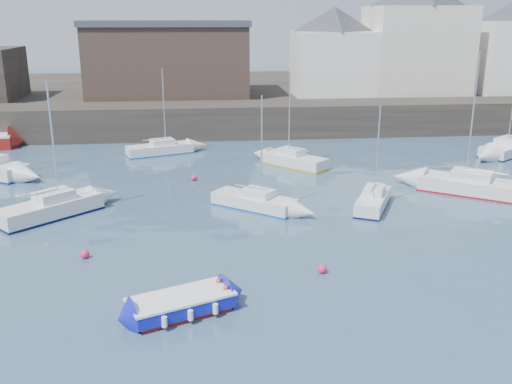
{
  "coord_description": "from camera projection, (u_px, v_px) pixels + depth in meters",
  "views": [
    {
      "loc": [
        -3.01,
        -18.0,
        10.86
      ],
      "look_at": [
        0.0,
        12.0,
        1.5
      ],
      "focal_mm": 40.0,
      "sensor_mm": 36.0,
      "label": 1
    }
  ],
  "objects": [
    {
      "name": "sailboat_g",
      "position": [
        511.0,
        148.0,
        46.72
      ],
      "size": [
        6.87,
        5.77,
        8.69
      ],
      "color": "silver",
      "rests_on": "ground"
    },
    {
      "name": "warehouse",
      "position": [
        168.0,
        58.0,
        58.94
      ],
      "size": [
        16.4,
        10.4,
        7.6
      ],
      "color": "#3D2D26",
      "rests_on": "land_strip"
    },
    {
      "name": "sailboat_c",
      "position": [
        373.0,
        200.0,
        33.49
      ],
      "size": [
        3.33,
        4.72,
        5.99
      ],
      "color": "silver",
      "rests_on": "ground"
    },
    {
      "name": "bldg_east_d",
      "position": [
        333.0,
        51.0,
        58.92
      ],
      "size": [
        11.14,
        11.14,
        8.95
      ],
      "color": "white",
      "rests_on": "land_strip"
    },
    {
      "name": "blue_dinghy",
      "position": [
        181.0,
        304.0,
        21.58
      ],
      "size": [
        4.32,
        3.1,
        0.76
      ],
      "color": "maroon",
      "rests_on": "ground"
    },
    {
      "name": "buoy_far",
      "position": [
        194.0,
        180.0,
        39.2
      ],
      "size": [
        0.4,
        0.4,
        0.4
      ],
      "primitive_type": "sphere",
      "color": "#FF1A58",
      "rests_on": "ground"
    },
    {
      "name": "sailboat_h",
      "position": [
        160.0,
        149.0,
        46.49
      ],
      "size": [
        5.59,
        3.44,
        6.86
      ],
      "color": "silver",
      "rests_on": "ground"
    },
    {
      "name": "buoy_mid",
      "position": [
        322.0,
        273.0,
        25.13
      ],
      "size": [
        0.4,
        0.4,
        0.4
      ],
      "primitive_type": "sphere",
      "color": "#FF1A58",
      "rests_on": "ground"
    },
    {
      "name": "sailboat_b",
      "position": [
        255.0,
        201.0,
        33.44
      ],
      "size": [
        5.09,
        4.5,
        6.66
      ],
      "color": "silver",
      "rests_on": "ground"
    },
    {
      "name": "land_strip",
      "position": [
        223.0,
        95.0,
        70.56
      ],
      "size": [
        90.0,
        32.0,
        2.8
      ],
      "primitive_type": "cube",
      "color": "#28231E",
      "rests_on": "ground"
    },
    {
      "name": "water",
      "position": [
        289.0,
        329.0,
        20.61
      ],
      "size": [
        220.0,
        220.0,
        0.0
      ],
      "primitive_type": "plane",
      "color": "#2D4760",
      "rests_on": "ground"
    },
    {
      "name": "quay_wall",
      "position": [
        232.0,
        120.0,
        53.43
      ],
      "size": [
        90.0,
        5.0,
        3.0
      ],
      "primitive_type": "cube",
      "color": "#28231E",
      "rests_on": "ground"
    },
    {
      "name": "sailboat_f",
      "position": [
        294.0,
        160.0,
        42.75
      ],
      "size": [
        4.84,
        5.01,
        6.86
      ],
      "color": "silver",
      "rests_on": "ground"
    },
    {
      "name": "buoy_near",
      "position": [
        85.0,
        258.0,
        26.67
      ],
      "size": [
        0.41,
        0.41,
        0.41
      ],
      "primitive_type": "sphere",
      "color": "#FF1A58",
      "rests_on": "ground"
    },
    {
      "name": "bldg_east_a",
      "position": [
        417.0,
        36.0,
        59.82
      ],
      "size": [
        13.36,
        13.36,
        11.8
      ],
      "color": "beige",
      "rests_on": "land_strip"
    },
    {
      "name": "sailboat_d",
      "position": [
        475.0,
        186.0,
        36.04
      ],
      "size": [
        6.94,
        5.83,
        8.85
      ],
      "color": "silver",
      "rests_on": "ground"
    },
    {
      "name": "sailboat_a",
      "position": [
        51.0,
        208.0,
        31.93
      ],
      "size": [
        5.56,
        5.32,
        7.59
      ],
      "color": "silver",
      "rests_on": "ground"
    }
  ]
}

